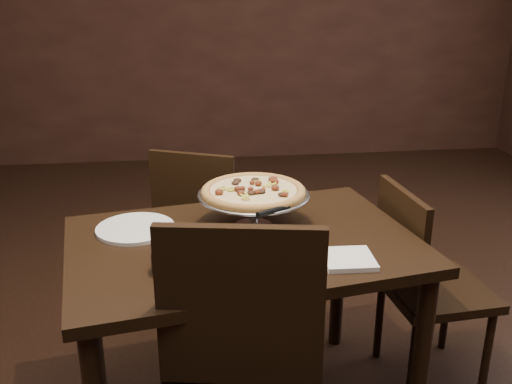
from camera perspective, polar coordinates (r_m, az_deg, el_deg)
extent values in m
cube|color=black|center=(5.19, -6.62, 18.37)|extent=(6.00, 0.02, 2.80)
cube|color=black|center=(1.94, -1.29, -5.32)|extent=(1.27, 0.95, 0.04)
cylinder|color=black|center=(2.06, 16.15, -16.22)|extent=(0.06, 0.06, 0.68)
cylinder|color=black|center=(2.34, -16.10, -11.43)|extent=(0.06, 0.06, 0.68)
cylinder|color=black|center=(2.54, 8.23, -8.18)|extent=(0.06, 0.06, 0.68)
cylinder|color=#B4B4BB|center=(2.03, -0.25, -3.40)|extent=(0.13, 0.13, 0.01)
cylinder|color=#B4B4BB|center=(2.01, -0.26, -1.91)|extent=(0.03, 0.03, 0.11)
cylinder|color=#B4B4BB|center=(1.99, -0.26, -0.43)|extent=(0.10, 0.10, 0.01)
cylinder|color=#9E9FA3|center=(1.99, -0.26, -0.27)|extent=(0.38, 0.38, 0.01)
torus|color=#9E9FA3|center=(1.98, -0.26, -0.24)|extent=(0.39, 0.39, 0.01)
cylinder|color=#9E602F|center=(1.98, -0.26, -0.04)|extent=(0.36, 0.36, 0.01)
torus|color=#9E602F|center=(1.98, -0.26, 0.07)|extent=(0.37, 0.37, 0.03)
cylinder|color=tan|center=(1.98, -0.26, 0.20)|extent=(0.30, 0.30, 0.01)
cylinder|color=beige|center=(1.69, -7.51, -7.48)|extent=(0.05, 0.05, 0.07)
cylinder|color=#B4B4BB|center=(1.67, -7.58, -6.15)|extent=(0.06, 0.06, 0.02)
ellipsoid|color=#B4B4BB|center=(1.66, -7.60, -5.72)|extent=(0.03, 0.03, 0.01)
cylinder|color=maroon|center=(1.84, -0.10, -4.92)|extent=(0.05, 0.05, 0.07)
cylinder|color=#B4B4BB|center=(1.82, -0.10, -3.71)|extent=(0.06, 0.06, 0.02)
ellipsoid|color=#B4B4BB|center=(1.82, -0.10, -3.31)|extent=(0.03, 0.03, 0.01)
cylinder|color=black|center=(1.74, -8.86, -6.89)|extent=(0.10, 0.10, 0.06)
cube|color=#DABC7E|center=(1.74, -9.41, -6.52)|extent=(0.04, 0.04, 0.06)
cube|color=#DABC7E|center=(1.73, -8.46, -6.48)|extent=(0.04, 0.04, 0.06)
cube|color=white|center=(1.80, 9.22, -6.64)|extent=(0.16, 0.16, 0.02)
cylinder|color=white|center=(2.04, -11.98, -3.58)|extent=(0.27, 0.27, 0.01)
cylinder|color=white|center=(1.72, 1.71, -7.83)|extent=(0.26, 0.26, 0.01)
cone|color=#B4B4BB|center=(1.82, 1.74, -2.00)|extent=(0.17, 0.17, 0.00)
cylinder|color=black|center=(1.82, 1.74, -1.91)|extent=(0.12, 0.09, 0.02)
cube|color=black|center=(2.80, -4.80, -3.85)|extent=(0.52, 0.52, 0.04)
cube|color=black|center=(2.56, -6.37, -0.57)|extent=(0.37, 0.18, 0.41)
cylinder|color=black|center=(2.98, -0.70, -6.73)|extent=(0.03, 0.03, 0.39)
cylinder|color=black|center=(3.08, -6.43, -5.95)|extent=(0.03, 0.03, 0.39)
cylinder|color=black|center=(2.71, -2.69, -9.64)|extent=(0.03, 0.03, 0.39)
cylinder|color=black|center=(2.82, -8.91, -8.64)|extent=(0.03, 0.03, 0.39)
cube|color=black|center=(1.54, -1.59, -11.47)|extent=(0.45, 0.11, 0.47)
cube|color=black|center=(2.40, 17.57, -9.35)|extent=(0.42, 0.42, 0.04)
cube|color=black|center=(2.22, 14.22, -4.81)|extent=(0.06, 0.39, 0.40)
cylinder|color=black|center=(2.47, 22.11, -14.67)|extent=(0.03, 0.03, 0.38)
cylinder|color=black|center=(2.69, 18.46, -11.18)|extent=(0.03, 0.03, 0.38)
cylinder|color=black|center=(2.32, 15.41, -16.16)|extent=(0.03, 0.03, 0.38)
cylinder|color=black|center=(2.56, 12.24, -12.27)|extent=(0.03, 0.03, 0.38)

